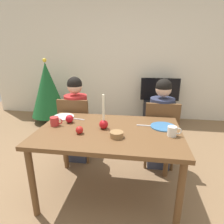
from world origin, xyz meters
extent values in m
plane|color=brown|center=(0.00, 0.00, 0.00)|extent=(7.68, 7.68, 0.00)
cube|color=beige|center=(0.00, 2.60, 1.30)|extent=(6.40, 0.10, 2.60)
cube|color=brown|center=(0.00, 0.00, 0.73)|extent=(1.40, 0.90, 0.04)
cylinder|color=brown|center=(-0.64, -0.39, 0.35)|extent=(0.06, 0.06, 0.71)
cylinder|color=brown|center=(0.64, -0.39, 0.35)|extent=(0.06, 0.06, 0.71)
cylinder|color=brown|center=(-0.64, 0.39, 0.35)|extent=(0.06, 0.06, 0.71)
cylinder|color=brown|center=(0.64, 0.39, 0.35)|extent=(0.06, 0.06, 0.71)
cube|color=brown|center=(-0.55, 0.69, 0.43)|extent=(0.40, 0.40, 0.04)
cube|color=brown|center=(-0.55, 0.51, 0.68)|extent=(0.40, 0.04, 0.45)
cylinder|color=brown|center=(-0.38, 0.86, 0.21)|extent=(0.04, 0.04, 0.41)
cylinder|color=brown|center=(-0.72, 0.86, 0.21)|extent=(0.04, 0.04, 0.41)
cylinder|color=brown|center=(-0.38, 0.52, 0.21)|extent=(0.04, 0.04, 0.41)
cylinder|color=brown|center=(-0.72, 0.52, 0.21)|extent=(0.04, 0.04, 0.41)
cube|color=brown|center=(0.56, 0.69, 0.43)|extent=(0.40, 0.40, 0.04)
cube|color=brown|center=(0.56, 0.51, 0.68)|extent=(0.40, 0.04, 0.45)
cylinder|color=brown|center=(0.73, 0.86, 0.21)|extent=(0.04, 0.04, 0.41)
cylinder|color=brown|center=(0.39, 0.86, 0.21)|extent=(0.04, 0.04, 0.41)
cylinder|color=brown|center=(0.73, 0.52, 0.21)|extent=(0.04, 0.04, 0.41)
cylinder|color=brown|center=(0.39, 0.52, 0.21)|extent=(0.04, 0.04, 0.41)
cube|color=#33384C|center=(-0.55, 0.64, 0.23)|extent=(0.28, 0.28, 0.45)
cylinder|color=#AD2323|center=(-0.55, 0.64, 0.69)|extent=(0.30, 0.30, 0.48)
sphere|color=tan|center=(-0.55, 0.64, 1.04)|extent=(0.19, 0.19, 0.19)
sphere|color=black|center=(-0.55, 0.64, 1.07)|extent=(0.19, 0.19, 0.19)
cube|color=#33384C|center=(0.56, 0.64, 0.23)|extent=(0.28, 0.28, 0.45)
cylinder|color=#282D47|center=(0.56, 0.64, 0.69)|extent=(0.30, 0.30, 0.48)
sphere|color=tan|center=(0.56, 0.64, 1.04)|extent=(0.19, 0.19, 0.19)
sphere|color=black|center=(0.56, 0.64, 1.07)|extent=(0.19, 0.19, 0.19)
cube|color=black|center=(0.69, 2.30, 0.24)|extent=(0.64, 0.40, 0.48)
cube|color=black|center=(0.69, 2.30, 0.71)|extent=(0.79, 0.04, 0.46)
cube|color=black|center=(0.69, 2.30, 0.71)|extent=(0.76, 0.05, 0.46)
cylinder|color=brown|center=(-1.62, 1.99, 0.07)|extent=(0.08, 0.08, 0.14)
cone|color=#195628|center=(-1.62, 1.99, 0.70)|extent=(0.74, 0.74, 1.11)
sphere|color=yellow|center=(-1.62, 1.99, 1.29)|extent=(0.08, 0.08, 0.08)
sphere|color=red|center=(-0.06, 0.03, 0.80)|extent=(0.09, 0.09, 0.09)
cylinder|color=#EFE5C6|center=(-0.06, 0.03, 0.97)|extent=(0.02, 0.02, 0.26)
cylinder|color=white|center=(-0.58, 0.29, 0.76)|extent=(0.24, 0.24, 0.01)
cylinder|color=teal|center=(0.53, 0.15, 0.76)|extent=(0.25, 0.25, 0.01)
cylinder|color=#B72D2D|center=(-0.58, 0.03, 0.80)|extent=(0.09, 0.09, 0.09)
torus|color=#B72D2D|center=(-0.52, 0.03, 0.80)|extent=(0.06, 0.01, 0.06)
cylinder|color=silver|center=(0.59, -0.05, 0.80)|extent=(0.08, 0.08, 0.09)
torus|color=silver|center=(0.64, -0.05, 0.80)|extent=(0.06, 0.01, 0.06)
cube|color=silver|center=(-0.41, 0.24, 0.75)|extent=(0.18, 0.04, 0.01)
cube|color=silver|center=(0.36, 0.15, 0.75)|extent=(0.18, 0.02, 0.01)
cylinder|color=olive|center=(0.09, -0.15, 0.78)|extent=(0.12, 0.12, 0.05)
sphere|color=#AC111D|center=(-0.45, 0.13, 0.79)|extent=(0.09, 0.09, 0.09)
sphere|color=#B31C19|center=(-0.26, -0.12, 0.79)|extent=(0.07, 0.07, 0.07)
camera|label=1|loc=(0.28, -1.71, 1.51)|focal=30.68mm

